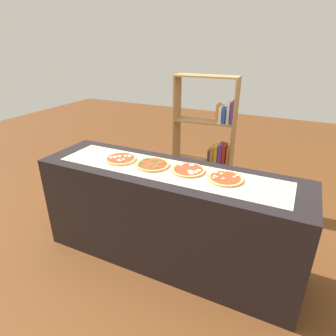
# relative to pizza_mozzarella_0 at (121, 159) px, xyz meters

# --- Properties ---
(ground_plane) EXTENTS (12.00, 12.00, 0.00)m
(ground_plane) POSITION_rel_pizza_mozzarella_0_xyz_m (0.47, -0.01, -0.91)
(ground_plane) COLOR brown
(counter) EXTENTS (2.28, 0.64, 0.90)m
(counter) POSITION_rel_pizza_mozzarella_0_xyz_m (0.47, -0.01, -0.46)
(counter) COLOR black
(counter) RESTS_ON ground_plane
(parchment_paper) EXTENTS (1.94, 0.43, 0.00)m
(parchment_paper) POSITION_rel_pizza_mozzarella_0_xyz_m (0.47, -0.01, -0.01)
(parchment_paper) COLOR beige
(parchment_paper) RESTS_ON counter
(pizza_mozzarella_0) EXTENTS (0.27, 0.27, 0.03)m
(pizza_mozzarella_0) POSITION_rel_pizza_mozzarella_0_xyz_m (0.00, 0.00, 0.00)
(pizza_mozzarella_0) COLOR #E5C17F
(pizza_mozzarella_0) RESTS_ON parchment_paper
(pizza_spinach_1) EXTENTS (0.29, 0.29, 0.02)m
(pizza_spinach_1) POSITION_rel_pizza_mozzarella_0_xyz_m (0.31, 0.02, -0.00)
(pizza_spinach_1) COLOR tan
(pizza_spinach_1) RESTS_ON parchment_paper
(pizza_mozzarella_2) EXTENTS (0.28, 0.28, 0.02)m
(pizza_mozzarella_2) POSITION_rel_pizza_mozzarella_0_xyz_m (0.63, 0.05, -0.00)
(pizza_mozzarella_2) COLOR tan
(pizza_mozzarella_2) RESTS_ON parchment_paper
(pizza_mushroom_3) EXTENTS (0.28, 0.28, 0.02)m
(pizza_mushroom_3) POSITION_rel_pizza_mozzarella_0_xyz_m (0.94, 0.03, -0.00)
(pizza_mushroom_3) COLOR tan
(pizza_mushroom_3) RESTS_ON parchment_paper
(bookshelf) EXTENTS (0.72, 0.28, 1.53)m
(bookshelf) POSITION_rel_pizza_mozzarella_0_xyz_m (0.46, 1.18, -0.21)
(bookshelf) COLOR #A87A47
(bookshelf) RESTS_ON ground_plane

